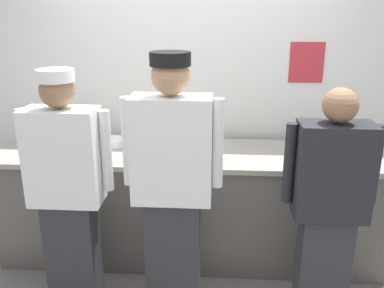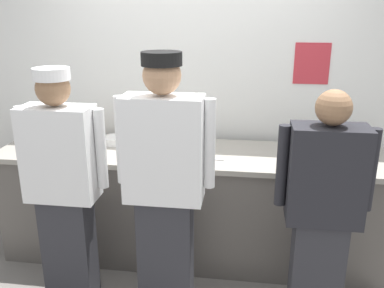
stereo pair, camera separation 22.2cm
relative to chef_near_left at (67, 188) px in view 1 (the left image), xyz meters
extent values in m
plane|color=slate|center=(0.76, 0.29, -0.89)|extent=(9.00, 9.00, 0.00)
cube|color=silver|center=(0.76, 1.18, 0.49)|extent=(4.84, 0.10, 2.75)
cube|color=#B72D38|center=(1.70, 1.13, 0.69)|extent=(0.28, 0.01, 0.33)
cube|color=#56514C|center=(0.76, 0.68, -0.45)|extent=(3.03, 0.68, 0.88)
cube|color=gray|center=(0.76, 0.68, 0.01)|extent=(3.09, 0.74, 0.04)
cube|color=#2D2D33|center=(0.00, 0.00, -0.49)|extent=(0.33, 0.20, 0.79)
cube|color=white|center=(0.00, 0.00, 0.22)|extent=(0.46, 0.24, 0.63)
cylinder|color=white|center=(-0.27, 0.04, 0.25)|extent=(0.07, 0.07, 0.53)
cylinder|color=white|center=(0.27, 0.04, 0.25)|extent=(0.07, 0.07, 0.53)
sphere|color=#8C6647|center=(0.00, 0.00, 0.65)|extent=(0.21, 0.21, 0.21)
cylinder|color=white|center=(0.00, 0.00, 0.74)|extent=(0.23, 0.23, 0.08)
cube|color=#2D2D33|center=(0.69, -0.03, -0.47)|extent=(0.35, 0.20, 0.84)
cube|color=white|center=(0.69, -0.03, 0.29)|extent=(0.49, 0.24, 0.67)
cylinder|color=white|center=(0.41, 0.01, 0.32)|extent=(0.07, 0.07, 0.57)
cylinder|color=white|center=(0.98, 0.01, 0.32)|extent=(0.07, 0.07, 0.57)
sphere|color=tan|center=(0.69, -0.03, 0.75)|extent=(0.23, 0.23, 0.23)
cylinder|color=black|center=(0.69, -0.03, 0.84)|extent=(0.24, 0.24, 0.08)
cube|color=#2D2D33|center=(1.68, -0.03, -0.51)|extent=(0.32, 0.20, 0.76)
cube|color=#232328|center=(1.68, -0.03, 0.18)|extent=(0.44, 0.24, 0.60)
cylinder|color=#232328|center=(1.42, 0.01, 0.21)|extent=(0.07, 0.07, 0.51)
cylinder|color=#232328|center=(1.93, 0.01, 0.21)|extent=(0.07, 0.07, 0.51)
sphere|color=#8C6647|center=(1.68, -0.03, 0.59)|extent=(0.21, 0.21, 0.21)
cylinder|color=white|center=(0.10, 0.80, 0.04)|extent=(0.20, 0.20, 0.01)
cylinder|color=white|center=(0.10, 0.80, 0.05)|extent=(0.20, 0.20, 0.01)
cylinder|color=white|center=(0.10, 0.80, 0.06)|extent=(0.20, 0.20, 0.01)
cylinder|color=white|center=(0.10, 0.80, 0.08)|extent=(0.20, 0.20, 0.01)
cylinder|color=white|center=(0.10, 0.80, 0.09)|extent=(0.20, 0.20, 0.01)
cylinder|color=#B7BABF|center=(1.90, 0.62, 0.08)|extent=(0.36, 0.36, 0.10)
cube|color=#B7BABF|center=(-0.31, 0.67, 0.05)|extent=(0.43, 0.34, 0.02)
cylinder|color=orange|center=(-0.11, 0.85, 0.12)|extent=(0.06, 0.06, 0.17)
cone|color=orange|center=(-0.11, 0.85, 0.22)|extent=(0.05, 0.05, 0.04)
cylinder|color=white|center=(0.59, 0.75, 0.05)|extent=(0.10, 0.10, 0.04)
cylinder|color=#5B932D|center=(0.59, 0.75, 0.07)|extent=(0.08, 0.08, 0.01)
cylinder|color=white|center=(0.68, 0.64, 0.05)|extent=(0.11, 0.11, 0.04)
cylinder|color=gold|center=(0.68, 0.64, 0.07)|extent=(0.09, 0.09, 0.01)
cylinder|color=white|center=(0.34, 0.89, 0.06)|extent=(0.09, 0.09, 0.04)
cylinder|color=red|center=(0.34, 0.89, 0.07)|extent=(0.08, 0.08, 0.01)
cylinder|color=white|center=(0.46, 0.51, 0.05)|extent=(0.10, 0.10, 0.04)
cylinder|color=gold|center=(0.46, 0.51, 0.07)|extent=(0.08, 0.08, 0.01)
cube|color=#B7BABF|center=(0.94, 0.53, 0.04)|extent=(0.19, 0.03, 0.01)
cube|color=black|center=(0.81, 0.53, 0.04)|extent=(0.09, 0.03, 0.02)
camera|label=1|loc=(0.98, -2.41, 1.12)|focal=38.71mm
camera|label=2|loc=(1.20, -2.39, 1.12)|focal=38.71mm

